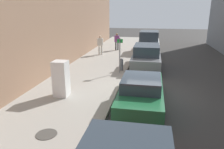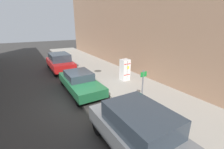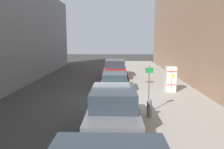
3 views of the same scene
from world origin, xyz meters
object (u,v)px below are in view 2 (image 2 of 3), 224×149
(parked_suv_gray, at_px, (140,131))
(street_sign_post, at_px, (142,90))
(discarded_refrigerator, at_px, (125,70))
(parked_sedan_green, at_px, (80,82))
(parked_suv_red, at_px, (60,62))
(fire_hydrant, at_px, (149,110))

(parked_suv_gray, bearing_deg, street_sign_post, -133.16)
(discarded_refrigerator, bearing_deg, parked_sedan_green, -0.96)
(street_sign_post, distance_m, parked_suv_red, 10.61)
(parked_sedan_green, bearing_deg, parked_suv_red, -90.00)
(street_sign_post, xyz_separation_m, parked_sedan_green, (1.65, -4.47, -0.73))
(street_sign_post, distance_m, parked_sedan_green, 4.82)
(parked_suv_red, bearing_deg, discarded_refrigerator, 121.76)
(street_sign_post, relative_size, fire_hydrant, 2.69)
(parked_suv_red, xyz_separation_m, parked_suv_gray, (0.00, 12.22, 0.03))
(parked_suv_red, bearing_deg, fire_hydrant, 98.25)
(fire_hydrant, height_order, parked_suv_red, parked_suv_red)
(fire_hydrant, distance_m, parked_suv_red, 11.16)
(discarded_refrigerator, height_order, street_sign_post, street_sign_post)
(street_sign_post, xyz_separation_m, parked_suv_red, (1.65, -10.47, -0.56))
(parked_sedan_green, xyz_separation_m, parked_suv_gray, (0.00, 6.22, 0.20))
(street_sign_post, height_order, parked_sedan_green, street_sign_post)
(parked_sedan_green, bearing_deg, street_sign_post, 110.22)
(street_sign_post, bearing_deg, discarded_refrigerator, -115.56)
(fire_hydrant, height_order, parked_suv_gray, parked_suv_gray)
(parked_suv_gray, bearing_deg, parked_sedan_green, -90.00)
(parked_suv_gray, bearing_deg, parked_suv_red, -90.00)
(street_sign_post, distance_m, parked_suv_gray, 2.46)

